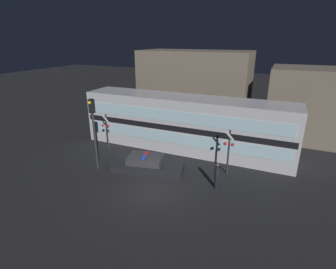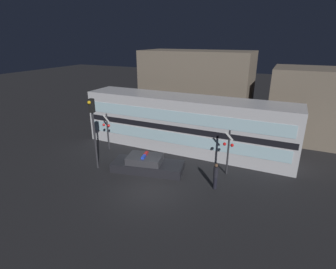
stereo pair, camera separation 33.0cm
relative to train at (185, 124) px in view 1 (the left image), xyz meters
name	(u,v)px [view 1 (the left image)]	position (x,y,z in m)	size (l,w,h in m)	color
ground_plane	(152,190)	(0.40, -6.69, -2.15)	(120.00, 120.00, 0.00)	black
train	(185,124)	(0.00, 0.00, 0.00)	(16.73, 3.01, 4.30)	silver
police_car	(148,165)	(-0.96, -4.63, -1.71)	(5.09, 2.77, 1.19)	black
pedestrian	(217,176)	(3.89, -4.94, -1.29)	(0.28, 0.28, 1.66)	black
crossing_signal_near	(229,149)	(4.10, -2.88, -0.37)	(0.70, 0.30, 3.10)	#2D2D33
crossing_signal_far	(107,130)	(-5.59, -2.76, -0.42)	(0.70, 0.30, 3.00)	#2D2D33
traffic_light_corner	(93,123)	(-4.30, -5.76, 1.17)	(0.30, 0.46, 4.92)	#2D2D33
building_left	(194,87)	(-1.77, 7.52, 1.55)	(11.10, 5.19, 7.40)	#726656
building_center	(322,106)	(10.07, 6.71, 0.97)	(8.75, 5.29, 6.23)	#726656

